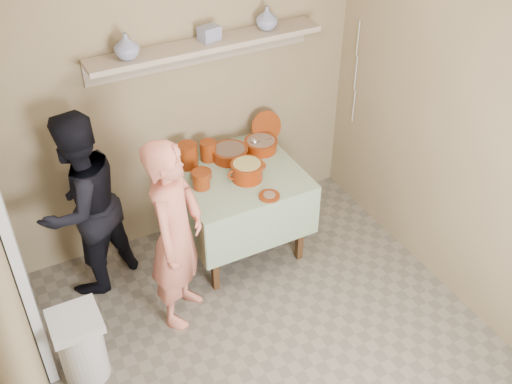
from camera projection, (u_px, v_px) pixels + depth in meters
ground at (286, 364)px, 4.16m from camera, size 3.50×3.50×0.00m
tile_panel at (10, 240)px, 3.70m from camera, size 0.06×0.70×2.00m
plate_stack_a at (188, 156)px, 4.70m from camera, size 0.15×0.15×0.21m
plate_stack_b at (208, 151)px, 4.80m from camera, size 0.14×0.14×0.16m
bowl_stack at (201, 180)px, 4.50m from camera, size 0.14×0.14×0.14m
empty_bowl at (201, 174)px, 4.63m from camera, size 0.16×0.16×0.05m
propped_lid at (266, 127)px, 5.02m from camera, size 0.27×0.11×0.26m
vase_right at (267, 18)px, 4.49m from camera, size 0.19×0.19×0.17m
vase_left at (126, 46)px, 4.07m from camera, size 0.20×0.20×0.18m
ceramic_box at (209, 33)px, 4.34m from camera, size 0.17×0.14×0.11m
person_cook at (176, 235)px, 4.11m from camera, size 0.63×0.65×1.51m
person_helper at (82, 206)px, 4.38m from camera, size 0.91×0.85×1.50m
room_shell at (296, 176)px, 3.19m from camera, size 3.04×3.54×2.62m
serving_table at (237, 184)px, 4.77m from camera, size 0.97×0.97×0.76m
cazuela_meat_a at (230, 153)px, 4.82m from camera, size 0.30×0.30×0.10m
cazuela_meat_b at (261, 144)px, 4.92m from camera, size 0.28×0.28×0.10m
ladle at (255, 142)px, 4.85m from camera, size 0.08×0.26×0.19m
cazuela_rice at (247, 170)px, 4.58m from camera, size 0.33×0.25×0.14m
front_plate at (269, 196)px, 4.44m from camera, size 0.16×0.16×0.03m
wall_shelf at (206, 46)px, 4.40m from camera, size 1.80×0.25×0.21m
trash_bin at (81, 346)px, 3.93m from camera, size 0.32×0.32×0.56m
electrical_cord at (356, 73)px, 5.00m from camera, size 0.01×0.05×0.90m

